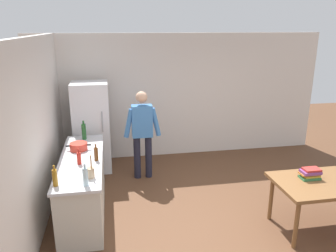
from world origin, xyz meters
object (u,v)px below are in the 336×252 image
(cooking_pot, at_px, (79,147))
(bottle_water_clear, at_px, (85,177))
(refrigerator, at_px, (92,127))
(bottle_wine_green, at_px, (84,131))
(book_stack, at_px, (310,174))
(bottle_oil_amber, at_px, (55,177))
(bottle_beer_brown, at_px, (96,154))
(dining_table, at_px, (324,186))
(utensil_jar, at_px, (90,172))
(person, at_px, (142,129))
(bottle_sauce_red, at_px, (79,158))

(cooking_pot, height_order, bottle_water_clear, bottle_water_clear)
(refrigerator, relative_size, bottle_water_clear, 6.00)
(cooking_pot, xyz_separation_m, bottle_wine_green, (0.06, 0.53, 0.09))
(refrigerator, height_order, bottle_water_clear, refrigerator)
(cooking_pot, height_order, book_stack, cooking_pot)
(cooking_pot, bearing_deg, book_stack, -22.08)
(refrigerator, height_order, bottle_oil_amber, refrigerator)
(bottle_beer_brown, distance_m, bottle_wine_green, 1.05)
(dining_table, relative_size, cooking_pot, 3.50)
(cooking_pot, bearing_deg, bottle_wine_green, 83.84)
(dining_table, bearing_deg, bottle_water_clear, 177.22)
(utensil_jar, relative_size, bottle_water_clear, 1.07)
(bottle_beer_brown, bearing_deg, bottle_wine_green, 103.02)
(bottle_wine_green, bearing_deg, bottle_water_clear, -85.94)
(person, relative_size, utensil_jar, 5.31)
(dining_table, xyz_separation_m, book_stack, (-0.16, 0.12, 0.15))
(bottle_beer_brown, bearing_deg, person, 55.38)
(person, xyz_separation_m, bottle_sauce_red, (-1.06, -1.28, 0.02))
(bottle_wine_green, xyz_separation_m, book_stack, (3.24, -1.87, -0.22))
(bottle_oil_amber, bearing_deg, bottle_beer_brown, 57.03)
(cooking_pot, xyz_separation_m, book_stack, (3.30, -1.34, -0.13))
(person, bearing_deg, bottle_oil_amber, -123.99)
(person, relative_size, book_stack, 6.18)
(person, bearing_deg, bottle_beer_brown, -124.62)
(cooking_pot, bearing_deg, bottle_sauce_red, -84.84)
(cooking_pot, distance_m, bottle_sauce_red, 0.60)
(utensil_jar, xyz_separation_m, book_stack, (3.06, -0.26, -0.15))
(dining_table, bearing_deg, utensil_jar, 173.22)
(cooking_pot, height_order, bottle_wine_green, bottle_wine_green)
(refrigerator, bearing_deg, person, -30.23)
(bottle_wine_green, bearing_deg, person, 8.24)
(person, height_order, dining_table, person)
(cooking_pot, bearing_deg, refrigerator, 82.68)
(refrigerator, bearing_deg, cooking_pot, -97.32)
(refrigerator, height_order, cooking_pot, refrigerator)
(dining_table, distance_m, bottle_wine_green, 3.96)
(person, bearing_deg, refrigerator, 149.77)
(person, bearing_deg, utensil_jar, -116.35)
(refrigerator, height_order, person, refrigerator)
(person, xyz_separation_m, bottle_wine_green, (-1.05, -0.15, 0.07))
(refrigerator, relative_size, bottle_wine_green, 5.29)
(bottle_beer_brown, relative_size, bottle_water_clear, 0.87)
(refrigerator, distance_m, cooking_pot, 1.25)
(refrigerator, distance_m, dining_table, 4.27)
(bottle_oil_amber, height_order, book_stack, bottle_oil_amber)
(person, distance_m, utensil_jar, 1.97)
(person, bearing_deg, bottle_water_clear, -114.87)
(utensil_jar, distance_m, bottle_wine_green, 1.62)
(person, height_order, bottle_sauce_red, person)
(bottle_beer_brown, bearing_deg, book_stack, -15.69)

